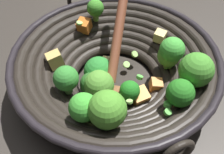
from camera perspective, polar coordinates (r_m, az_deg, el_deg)
ground_plane at (r=0.56m, az=0.62°, el=-1.54°), size 4.00×4.00×0.00m
wok at (r=0.51m, az=0.85°, el=2.21°), size 0.43×0.40×0.23m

